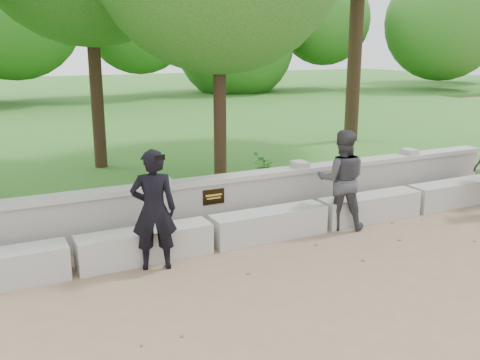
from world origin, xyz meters
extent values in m
plane|color=#8B7055|center=(0.00, 0.00, 0.00)|extent=(80.00, 80.00, 0.00)
cube|color=#2B6E28|center=(0.00, 14.00, 0.12)|extent=(40.00, 22.00, 0.25)
cube|color=#A9A69F|center=(-1.00, 1.90, 0.23)|extent=(1.90, 0.45, 0.45)
cube|color=#A9A69F|center=(1.00, 1.90, 0.23)|extent=(1.90, 0.45, 0.45)
cube|color=#A9A69F|center=(3.00, 1.90, 0.23)|extent=(1.90, 0.45, 0.45)
cube|color=#A9A69F|center=(5.00, 1.90, 0.23)|extent=(1.90, 0.45, 0.45)
cube|color=#9F9C96|center=(0.00, 2.60, 0.41)|extent=(12.50, 0.25, 0.82)
cube|color=#A9A69F|center=(0.00, 2.60, 0.86)|extent=(12.50, 0.35, 0.08)
cube|color=black|center=(0.30, 2.46, 0.62)|extent=(0.36, 0.02, 0.24)
imported|color=black|center=(-0.96, 1.58, 0.83)|extent=(0.69, 0.55, 1.65)
cube|color=black|center=(-0.96, 1.25, 1.60)|extent=(0.14, 0.06, 0.07)
imported|color=#38373C|center=(2.29, 1.80, 0.82)|extent=(1.01, 0.95, 1.64)
cylinder|color=#382619|center=(-0.46, 7.08, 2.32)|extent=(0.28, 0.28, 4.15)
cylinder|color=#382619|center=(1.17, 4.10, 2.03)|extent=(0.24, 0.24, 3.55)
cylinder|color=#382619|center=(6.82, 7.34, 3.15)|extent=(0.39, 0.39, 5.80)
imported|color=#2C7327|center=(-0.37, 3.30, 0.51)|extent=(0.36, 0.36, 0.52)
imported|color=#2C7327|center=(2.28, 4.38, 0.53)|extent=(0.66, 0.66, 0.56)
camera|label=1|loc=(-2.97, -4.99, 2.95)|focal=40.00mm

